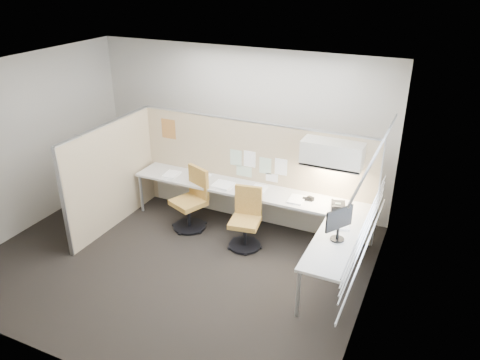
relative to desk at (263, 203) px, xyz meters
The scene contains 28 objects.
floor 1.58m from the desk, 129.58° to the right, with size 5.50×4.50×0.01m, color black.
ceiling 2.64m from the desk, 129.58° to the right, with size 5.50×4.50×0.01m, color white.
wall_back 1.66m from the desk, 129.62° to the left, with size 5.50×0.02×2.80m, color beige.
wall_front 3.59m from the desk, 105.41° to the right, with size 5.50×0.02×2.80m, color beige.
wall_left 3.93m from the desk, 162.99° to the right, with size 0.02×4.50×2.80m, color beige.
wall_right 2.28m from the desk, 31.75° to the right, with size 0.02×4.50×2.80m, color beige.
window_pane 2.32m from the desk, 32.11° to the right, with size 0.01×2.80×1.30m, color #909AA7.
partition_back 0.67m from the desk, 128.75° to the left, with size 4.10×0.06×1.75m, color tan.
partition_left 2.52m from the desk, 165.56° to the right, with size 0.06×2.20×1.75m, color tan.
desk is the anchor object (origin of this frame).
overhead_bin 1.35m from the desk, 15.24° to the left, with size 0.90×0.36×0.38m, color beige.
task_light_strip 1.22m from the desk, 15.24° to the left, with size 0.60×0.06×0.02m, color #FFEABF.
pinned_papers 0.69m from the desk, 124.37° to the left, with size 1.01×0.00×0.47m.
poster 2.19m from the desk, 167.47° to the left, with size 0.28×0.00×0.35m, color orange.
chair_left 1.20m from the desk, behind, with size 0.63×0.64×1.03m.
chair_right 0.40m from the desk, 112.38° to the right, with size 0.51×0.53×0.95m.
monitor 1.62m from the desk, 29.28° to the right, with size 0.26×0.39×0.47m.
phone 1.18m from the desk, ahead, with size 0.25×0.24×0.12m.
stapler 0.70m from the desk, 12.27° to the left, with size 0.14×0.04×0.05m, color black.
tape_dispenser 0.75m from the desk, 13.73° to the left, with size 0.10×0.06×0.06m, color black.
coat_hook 2.92m from the desk, 153.84° to the right, with size 0.18×0.46×1.38m.
paper_stack_0 1.74m from the desk, behind, with size 0.23×0.30×0.03m, color white.
paper_stack_1 1.26m from the desk, 169.62° to the left, with size 0.23×0.30×0.02m, color white.
paper_stack_2 0.79m from the desk, behind, with size 0.23×0.30×0.03m, color white.
paper_stack_3 0.29m from the desk, 128.65° to the left, with size 0.23×0.30×0.01m, color white.
paper_stack_4 0.55m from the desk, ahead, with size 0.23×0.30×0.03m, color white.
paper_stack_5 1.37m from the desk, 15.56° to the right, with size 0.23×0.30×0.02m, color white.
paper_stack_6 0.71m from the desk, behind, with size 0.23×0.30×0.04m, color white.
Camera 1 is at (3.34, -4.96, 4.07)m, focal length 35.00 mm.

